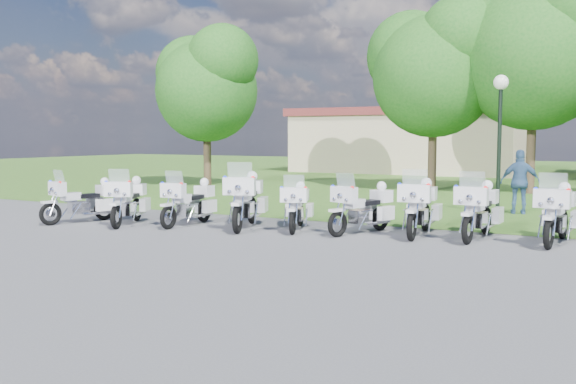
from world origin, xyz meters
The scene contains 17 objects.
ground centered at (0.00, 0.00, 0.00)m, with size 100.00×100.00×0.00m, color #4F5054.
grass_lawn centered at (0.00, 27.00, 0.00)m, with size 100.00×48.00×0.01m, color #36651F.
motorcycle_0 centered at (-6.21, -0.18, 0.61)m, with size 1.11×2.09×1.45m.
motorcycle_1 centered at (-4.84, 0.11, 0.63)m, with size 1.30×2.10×1.51m.
motorcycle_2 centered at (-3.33, 0.78, 0.61)m, with size 0.73×2.18×1.46m.
motorcycle_3 centered at (-1.76, 1.07, 0.71)m, with size 1.39×2.43×1.71m.
motorcycle_4 centered at (-0.47, 1.40, 0.59)m, with size 1.15×2.01×1.41m.
motorcycle_5 centered at (1.21, 1.62, 0.62)m, with size 1.15×2.13×1.48m.
motorcycle_6 centered at (2.49, 2.00, 0.67)m, with size 0.93×2.37×1.60m.
motorcycle_7 centered at (3.82, 2.14, 0.66)m, with size 0.79×2.34×1.57m.
motorcycle_8 centered at (5.47, 2.29, 0.66)m, with size 0.86×2.35×1.58m.
lamp_post centered at (3.31, 7.19, 3.13)m, with size 0.44×0.44×4.14m.
tree_0 centered at (-10.71, 11.84, 4.86)m, with size 5.51×4.70×7.34m.
tree_1 centered at (-0.81, 14.44, 5.35)m, with size 6.06×5.17×8.08m.
tree_2 centered at (3.12, 14.82, 6.03)m, with size 6.84×5.83×9.11m.
building_west centered at (-6.00, 28.00, 2.07)m, with size 14.56×8.32×4.10m.
bystander_c centered at (3.91, 7.36, 0.96)m, with size 1.13×0.47×1.92m, color #395C89.
Camera 1 is at (6.91, -12.67, 2.33)m, focal length 40.00 mm.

